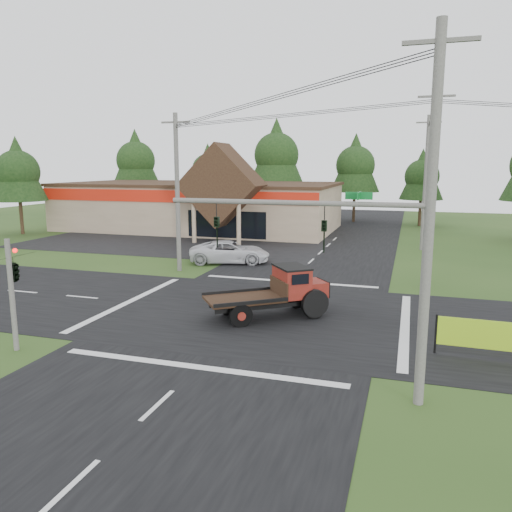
% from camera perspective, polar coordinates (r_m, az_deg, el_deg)
% --- Properties ---
extents(ground, '(120.00, 120.00, 0.00)m').
position_cam_1_polar(ground, '(24.56, 0.00, -6.55)').
color(ground, '#274318').
rests_on(ground, ground).
extents(road_ns, '(12.00, 120.00, 0.02)m').
position_cam_1_polar(road_ns, '(24.55, 0.00, -6.53)').
color(road_ns, black).
rests_on(road_ns, ground).
extents(road_ew, '(120.00, 12.00, 0.02)m').
position_cam_1_polar(road_ew, '(24.55, 0.00, -6.53)').
color(road_ew, black).
rests_on(road_ew, ground).
extents(parking_apron, '(28.00, 14.00, 0.02)m').
position_cam_1_polar(parking_apron, '(46.99, -9.46, 1.48)').
color(parking_apron, black).
rests_on(parking_apron, ground).
extents(cvs_building, '(30.40, 18.20, 9.19)m').
position_cam_1_polar(cvs_building, '(56.91, -6.29, 5.88)').
color(cvs_building, gray).
rests_on(cvs_building, ground).
extents(traffic_signal_mast, '(8.12, 0.24, 7.00)m').
position_cam_1_polar(traffic_signal_mast, '(15.22, 12.62, -0.16)').
color(traffic_signal_mast, '#595651').
rests_on(traffic_signal_mast, ground).
extents(traffic_signal_corner, '(0.53, 2.48, 4.40)m').
position_cam_1_polar(traffic_signal_corner, '(21.24, -26.08, -0.51)').
color(traffic_signal_corner, '#595651').
rests_on(traffic_signal_corner, ground).
extents(utility_pole_nr, '(2.00, 0.30, 11.00)m').
position_cam_1_polar(utility_pole_nr, '(15.02, 19.22, 4.05)').
color(utility_pole_nr, '#595651').
rests_on(utility_pole_nr, ground).
extents(utility_pole_nw, '(2.00, 0.30, 10.50)m').
position_cam_1_polar(utility_pole_nw, '(33.97, -8.98, 7.26)').
color(utility_pole_nw, '#595651').
rests_on(utility_pole_nw, ground).
extents(utility_pole_ne, '(2.00, 0.30, 11.50)m').
position_cam_1_polar(utility_pole_ne, '(30.48, 19.36, 7.42)').
color(utility_pole_ne, '#595651').
rests_on(utility_pole_ne, ground).
extents(utility_pole_n, '(2.00, 0.30, 11.20)m').
position_cam_1_polar(utility_pole_n, '(44.47, 18.78, 7.99)').
color(utility_pole_n, '#595651').
rests_on(utility_pole_n, ground).
extents(tree_row_a, '(6.72, 6.72, 12.12)m').
position_cam_1_polar(tree_row_a, '(72.57, -13.59, 10.77)').
color(tree_row_a, '#332316').
rests_on(tree_row_a, ground).
extents(tree_row_b, '(5.60, 5.60, 10.10)m').
position_cam_1_polar(tree_row_b, '(69.86, -5.51, 9.93)').
color(tree_row_b, '#332316').
rests_on(tree_row_b, ground).
extents(tree_row_c, '(7.28, 7.28, 13.13)m').
position_cam_1_polar(tree_row_c, '(65.69, 2.35, 11.70)').
color(tree_row_c, '#332316').
rests_on(tree_row_c, ground).
extents(tree_row_d, '(6.16, 6.16, 11.11)m').
position_cam_1_polar(tree_row_d, '(64.81, 11.29, 10.35)').
color(tree_row_d, '#332316').
rests_on(tree_row_d, ground).
extents(tree_row_e, '(5.04, 5.04, 9.09)m').
position_cam_1_polar(tree_row_e, '(62.45, 18.45, 8.80)').
color(tree_row_e, '#332316').
rests_on(tree_row_e, ground).
extents(tree_side_w, '(5.60, 5.60, 10.10)m').
position_cam_1_polar(tree_side_w, '(57.63, -25.61, 8.91)').
color(tree_side_w, '#332316').
rests_on(tree_side_w, ground).
extents(antique_flatbed_truck, '(6.03, 5.31, 2.45)m').
position_cam_1_polar(antique_flatbed_truck, '(23.61, 1.47, -4.16)').
color(antique_flatbed_truck, '#63180E').
rests_on(antique_flatbed_truck, ground).
extents(roadside_banner, '(4.55, 0.25, 1.55)m').
position_cam_1_polar(roadside_banner, '(20.68, 26.08, -8.66)').
color(roadside_banner, '#90C119').
rests_on(roadside_banner, ground).
extents(white_pickup, '(6.40, 4.28, 1.63)m').
position_cam_1_polar(white_pickup, '(36.94, -3.02, 0.47)').
color(white_pickup, silver).
rests_on(white_pickup, ground).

